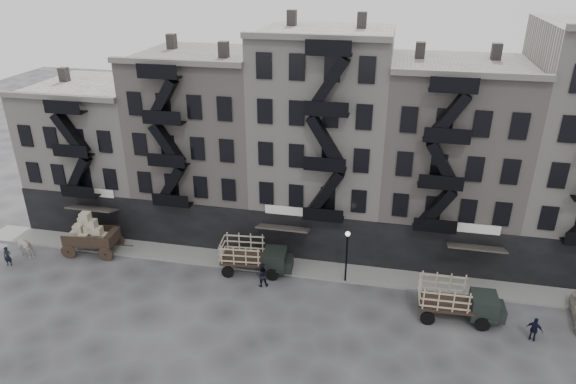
% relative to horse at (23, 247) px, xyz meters
% --- Properties ---
extents(ground, '(140.00, 140.00, 0.00)m').
position_rel_horse_xyz_m(ground, '(22.53, -0.82, -0.91)').
color(ground, '#38383A').
rests_on(ground, ground).
extents(sidewalk, '(55.00, 2.50, 0.15)m').
position_rel_horse_xyz_m(sidewalk, '(22.53, 2.93, -0.84)').
color(sidewalk, slate).
rests_on(sidewalk, ground).
extents(building_west, '(10.00, 11.35, 13.20)m').
position_rel_horse_xyz_m(building_west, '(2.53, 9.01, 5.09)').
color(building_west, '#A9A39C').
rests_on(building_west, ground).
extents(building_midwest, '(10.00, 11.35, 16.20)m').
position_rel_horse_xyz_m(building_midwest, '(12.53, 9.01, 6.59)').
color(building_midwest, gray).
rests_on(building_midwest, ground).
extents(building_center, '(10.00, 11.35, 18.20)m').
position_rel_horse_xyz_m(building_center, '(22.53, 9.01, 7.59)').
color(building_center, '#A9A39C').
rests_on(building_center, ground).
extents(building_mideast, '(10.00, 11.35, 16.20)m').
position_rel_horse_xyz_m(building_mideast, '(32.53, 9.01, 6.59)').
color(building_mideast, gray).
rests_on(building_mideast, ground).
extents(lamp_post, '(0.36, 0.36, 4.28)m').
position_rel_horse_xyz_m(lamp_post, '(25.53, 1.78, 1.87)').
color(lamp_post, black).
rests_on(lamp_post, ground).
extents(horse, '(2.35, 1.57, 1.82)m').
position_rel_horse_xyz_m(horse, '(0.00, 0.00, 0.00)').
color(horse, beige).
rests_on(horse, ground).
extents(wagon, '(4.50, 2.69, 3.65)m').
position_rel_horse_xyz_m(wagon, '(4.89, 1.79, 1.17)').
color(wagon, black).
rests_on(wagon, ground).
extents(stake_truck_west, '(5.54, 2.64, 2.70)m').
position_rel_horse_xyz_m(stake_truck_west, '(18.60, 1.79, 0.63)').
color(stake_truck_west, black).
rests_on(stake_truck_west, ground).
extents(stake_truck_east, '(5.55, 2.41, 2.76)m').
position_rel_horse_xyz_m(stake_truck_east, '(33.20, -0.81, 0.66)').
color(stake_truck_east, black).
rests_on(stake_truck_east, ground).
extents(pedestrian_west, '(0.67, 0.54, 1.60)m').
position_rel_horse_xyz_m(pedestrian_west, '(-0.42, -1.33, -0.11)').
color(pedestrian_west, black).
rests_on(pedestrian_west, ground).
extents(pedestrian_mid, '(1.10, 0.98, 1.87)m').
position_rel_horse_xyz_m(pedestrian_mid, '(19.60, 0.08, 0.02)').
color(pedestrian_mid, black).
rests_on(pedestrian_mid, ground).
extents(policeman, '(1.06, 0.78, 1.67)m').
position_rel_horse_xyz_m(policeman, '(37.73, -2.12, -0.07)').
color(policeman, black).
rests_on(policeman, ground).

